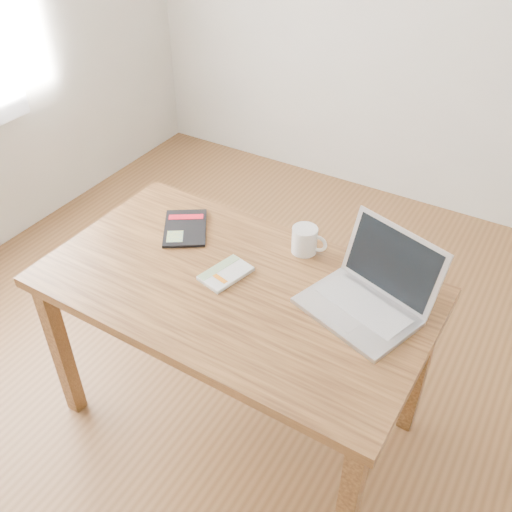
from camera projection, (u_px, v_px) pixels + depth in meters
The scene contains 6 objects.
room at pixel (258, 119), 1.63m from camera, with size 4.04×4.04×2.70m.
desk at pixel (236, 302), 2.05m from camera, with size 1.38×0.80×0.75m.
white_guidebook at pixel (226, 274), 2.02m from camera, with size 0.15×0.20×0.02m.
black_guidebook at pixel (185, 228), 2.24m from camera, with size 0.27×0.29×0.01m.
laptop at pixel (370, 294), 1.87m from camera, with size 0.45×0.42×0.25m.
coffee_mug at pixel (305, 240), 2.10m from camera, with size 0.14×0.10×0.10m.
Camera 1 is at (0.71, -1.31, 2.05)m, focal length 40.00 mm.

